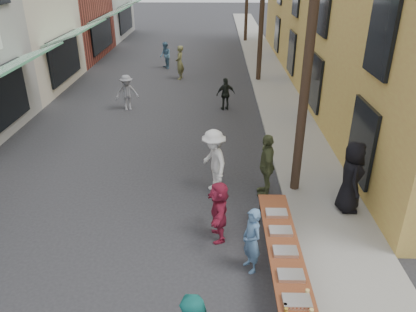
{
  "coord_description": "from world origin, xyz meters",
  "views": [
    {
      "loc": [
        1.96,
        -7.44,
        6.22
      ],
      "look_at": [
        1.74,
        2.62,
        1.3
      ],
      "focal_mm": 35.0,
      "sensor_mm": 36.0,
      "label": 1
    }
  ],
  "objects_px": {
    "catering_tray_sausage": "(297,301)",
    "server": "(351,177)",
    "utility_pole_near": "(311,35)",
    "serving_table": "(283,245)"
  },
  "relations": [
    {
      "from": "catering_tray_sausage",
      "to": "server",
      "type": "bearing_deg",
      "value": 62.54
    },
    {
      "from": "utility_pole_near",
      "to": "serving_table",
      "type": "xyz_separation_m",
      "value": [
        -0.89,
        -3.48,
        -3.79
      ]
    },
    {
      "from": "utility_pole_near",
      "to": "catering_tray_sausage",
      "type": "height_order",
      "value": "utility_pole_near"
    },
    {
      "from": "utility_pole_near",
      "to": "catering_tray_sausage",
      "type": "bearing_deg",
      "value": -99.8
    },
    {
      "from": "utility_pole_near",
      "to": "catering_tray_sausage",
      "type": "xyz_separation_m",
      "value": [
        -0.89,
        -5.13,
        -3.71
      ]
    },
    {
      "from": "catering_tray_sausage",
      "to": "server",
      "type": "height_order",
      "value": "server"
    },
    {
      "from": "server",
      "to": "catering_tray_sausage",
      "type": "bearing_deg",
      "value": 158.53
    },
    {
      "from": "utility_pole_near",
      "to": "serving_table",
      "type": "relative_size",
      "value": 2.25
    },
    {
      "from": "serving_table",
      "to": "utility_pole_near",
      "type": "bearing_deg",
      "value": 75.72
    },
    {
      "from": "serving_table",
      "to": "catering_tray_sausage",
      "type": "bearing_deg",
      "value": -90.0
    }
  ]
}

